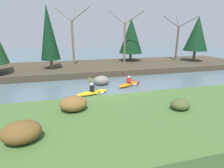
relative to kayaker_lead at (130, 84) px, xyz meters
name	(u,v)px	position (x,y,z in m)	size (l,w,h in m)	color
ground_plane	(109,96)	(-2.59, -2.16, -0.20)	(90.00, 90.00, 0.00)	slate
riverbank_near	(132,123)	(-2.59, -7.40, 0.17)	(44.00, 7.07, 0.73)	#476B33
riverbank_far	(91,68)	(-2.59, 8.03, 0.15)	(44.00, 9.00, 0.70)	#473D2D
conifer_tree_mid_left	(49,33)	(-7.53, 7.03, 4.64)	(2.24, 2.24, 7.25)	#7A664C
conifer_tree_centre	(131,36)	(3.80, 10.19, 4.17)	(3.48, 3.48, 6.19)	brown
conifer_tree_mid_right	(197,34)	(13.07, 7.51, 4.51)	(3.35, 3.35, 6.48)	brown
bare_tree_upstream	(73,37)	(-4.73, 9.08, 4.08)	(4.17, 4.12, 7.62)	#7A664C
bare_tree_mid_upstream	(125,38)	(2.24, 8.50, 3.94)	(4.00, 3.96, 7.31)	#7A664C
bare_tree_mid_downstream	(177,39)	(11.10, 9.31, 3.71)	(3.75, 3.71, 6.82)	brown
shrub_clump_second	(21,132)	(-7.65, -8.30, 0.95)	(1.55, 1.29, 0.84)	brown
shrub_clump_third	(74,103)	(-5.50, -5.86, 0.94)	(1.53, 1.27, 0.83)	brown
shrub_clump_far_end	(181,104)	(0.38, -7.26, 0.83)	(1.13, 0.94, 0.61)	#4C562D
kayaker_lead	(130,84)	(0.00, 0.00, 0.00)	(2.64, 1.96, 1.20)	orange
kayaker_middle	(94,92)	(-3.73, -1.57, 0.00)	(2.77, 2.04, 1.20)	yellow
boulder_midstream	(101,80)	(-2.58, 0.97, 0.24)	(1.57, 1.23, 0.89)	gray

